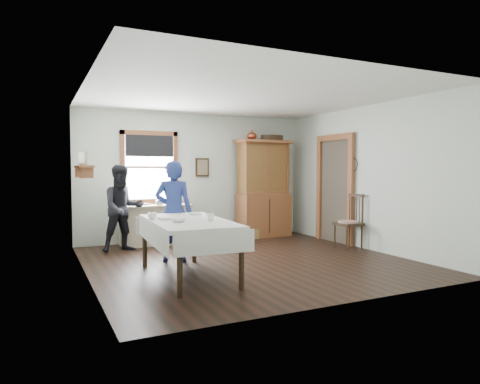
# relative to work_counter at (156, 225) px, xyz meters

# --- Properties ---
(room) EXTENTS (5.01, 5.01, 2.70)m
(room) POSITION_rel_work_counter_xyz_m (0.96, -2.17, 0.95)
(room) COLOR black
(room) RESTS_ON ground
(window) EXTENTS (1.18, 0.07, 1.48)m
(window) POSITION_rel_work_counter_xyz_m (-0.04, 0.29, 1.23)
(window) COLOR white
(window) RESTS_ON room
(doorway) EXTENTS (0.09, 1.14, 2.22)m
(doorway) POSITION_rel_work_counter_xyz_m (3.42, -1.32, 0.76)
(doorway) COLOR #463D32
(doorway) RESTS_ON room
(wall_shelf) EXTENTS (0.24, 1.00, 0.44)m
(wall_shelf) POSITION_rel_work_counter_xyz_m (-1.41, -0.63, 1.17)
(wall_shelf) COLOR brown
(wall_shelf) RESTS_ON room
(framed_picture) EXTENTS (0.30, 0.04, 0.40)m
(framed_picture) POSITION_rel_work_counter_xyz_m (1.11, 0.29, 1.15)
(framed_picture) COLOR #322111
(framed_picture) RESTS_ON room
(rug_beater) EXTENTS (0.01, 0.27, 0.27)m
(rug_beater) POSITION_rel_work_counter_xyz_m (3.41, -1.87, 1.32)
(rug_beater) COLOR black
(rug_beater) RESTS_ON room
(work_counter) EXTENTS (1.41, 0.56, 0.80)m
(work_counter) POSITION_rel_work_counter_xyz_m (0.00, 0.00, 0.00)
(work_counter) COLOR tan
(work_counter) RESTS_ON room
(china_hutch) EXTENTS (1.29, 0.66, 2.15)m
(china_hutch) POSITION_rel_work_counter_xyz_m (2.45, -0.03, 0.68)
(china_hutch) COLOR brown
(china_hutch) RESTS_ON room
(dining_table) EXTENTS (1.17, 2.07, 0.80)m
(dining_table) POSITION_rel_work_counter_xyz_m (-0.26, -2.78, 0.00)
(dining_table) COLOR silver
(dining_table) RESTS_ON room
(spindle_chair) EXTENTS (0.50, 0.50, 1.04)m
(spindle_chair) POSITION_rel_work_counter_xyz_m (3.18, -2.03, 0.12)
(spindle_chair) COLOR #322111
(spindle_chair) RESTS_ON room
(pail) EXTENTS (0.40, 0.40, 0.33)m
(pail) POSITION_rel_work_counter_xyz_m (1.37, -0.47, -0.23)
(pail) COLOR #93959B
(pail) RESTS_ON room
(wicker_basket) EXTENTS (0.35, 0.25, 0.21)m
(wicker_basket) POSITION_rel_work_counter_xyz_m (2.01, -0.20, -0.30)
(wicker_basket) COLOR #9B7D46
(wicker_basket) RESTS_ON room
(woman_blue) EXTENTS (0.66, 0.55, 1.52)m
(woman_blue) POSITION_rel_work_counter_xyz_m (-0.15, -1.71, 0.36)
(woman_blue) COLOR navy
(woman_blue) RESTS_ON room
(figure_dark) EXTENTS (0.77, 0.63, 1.47)m
(figure_dark) POSITION_rel_work_counter_xyz_m (-0.73, -0.44, 0.33)
(figure_dark) COLOR black
(figure_dark) RESTS_ON room
(table_cup_a) EXTENTS (0.14, 0.14, 0.10)m
(table_cup_a) POSITION_rel_work_counter_xyz_m (-0.70, -2.51, 0.45)
(table_cup_a) COLOR white
(table_cup_a) RESTS_ON dining_table
(table_cup_b) EXTENTS (0.13, 0.13, 0.10)m
(table_cup_b) POSITION_rel_work_counter_xyz_m (-0.02, -3.03, 0.45)
(table_cup_b) COLOR white
(table_cup_b) RESTS_ON dining_table
(table_bowl) EXTENTS (0.27, 0.27, 0.05)m
(table_bowl) POSITION_rel_work_counter_xyz_m (-0.46, -2.96, 0.43)
(table_bowl) COLOR white
(table_bowl) RESTS_ON dining_table
(counter_book) EXTENTS (0.22, 0.27, 0.02)m
(counter_book) POSITION_rel_work_counter_xyz_m (-0.32, 0.10, 0.41)
(counter_book) COLOR #796B51
(counter_book) RESTS_ON work_counter
(counter_bowl) EXTENTS (0.19, 0.19, 0.06)m
(counter_bowl) POSITION_rel_work_counter_xyz_m (-0.48, 0.02, 0.43)
(counter_bowl) COLOR white
(counter_bowl) RESTS_ON work_counter
(shelf_bowl) EXTENTS (0.22, 0.22, 0.05)m
(shelf_bowl) POSITION_rel_work_counter_xyz_m (-1.41, -0.62, 1.20)
(shelf_bowl) COLOR white
(shelf_bowl) RESTS_ON wall_shelf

